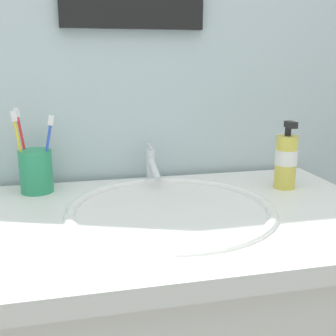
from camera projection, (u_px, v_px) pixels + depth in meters
tiled_wall_back at (132, 45)px, 1.14m from camera, size 2.23×0.04×2.40m
sink_basin at (171, 224)px, 0.95m from camera, size 0.47×0.47×0.10m
faucet at (152, 166)px, 1.14m from camera, size 0.02×0.14×0.10m
toothbrush_cup at (36, 171)px, 1.06m from camera, size 0.08×0.08×0.11m
toothbrush_red at (23, 144)px, 1.06m from camera, size 0.04×0.03×0.21m
toothbrush_blue at (47, 149)px, 1.04m from camera, size 0.05×0.02×0.19m
toothbrush_yellow at (20, 147)px, 1.02m from camera, size 0.03×0.02×0.20m
soap_dispenser at (286, 160)px, 1.09m from camera, size 0.06×0.06×0.18m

